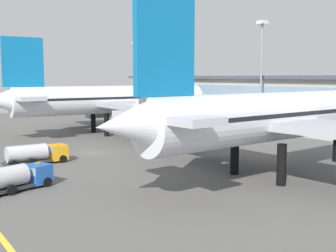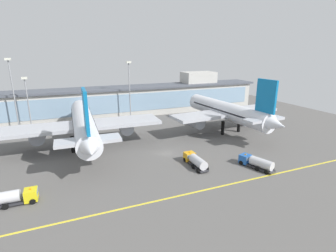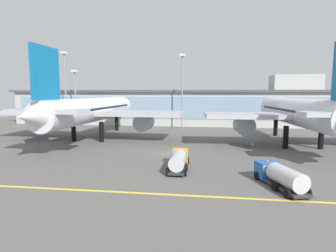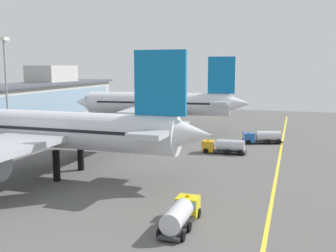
# 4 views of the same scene
# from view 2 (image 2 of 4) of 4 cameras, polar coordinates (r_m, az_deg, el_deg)

# --- Properties ---
(ground_plane) EXTENTS (180.00, 180.00, 0.00)m
(ground_plane) POSITION_cam_2_polar(r_m,az_deg,el_deg) (74.21, -0.47, -6.02)
(ground_plane) COLOR #5B5956
(taxiway_centreline_stripe) EXTENTS (144.00, 0.50, 0.01)m
(taxiway_centreline_stripe) POSITION_cam_2_polar(r_m,az_deg,el_deg) (56.47, 8.17, -13.81)
(taxiway_centreline_stripe) COLOR yellow
(taxiway_centreline_stripe) RESTS_ON ground
(terminal_building) EXTENTS (131.40, 14.00, 18.00)m
(terminal_building) POSITION_cam_2_polar(r_m,az_deg,el_deg) (118.53, -8.75, 5.75)
(terminal_building) COLOR beige
(terminal_building) RESTS_ON ground
(airliner_near_left) EXTENTS (46.09, 54.39, 20.21)m
(airliner_near_left) POSITION_cam_2_polar(r_m,az_deg,el_deg) (80.40, -18.13, 0.48)
(airliner_near_left) COLOR black
(airliner_near_left) RESTS_ON ground
(airliner_near_right) EXTENTS (41.66, 49.82, 20.29)m
(airliner_near_right) POSITION_cam_2_polar(r_m,az_deg,el_deg) (94.63, 12.79, 3.22)
(airliner_near_right) COLOR black
(airliner_near_right) RESTS_ON ground
(fuel_tanker_truck) EXTENTS (5.30, 9.35, 2.90)m
(fuel_tanker_truck) POSITION_cam_2_polar(r_m,az_deg,el_deg) (68.50, 18.75, -7.54)
(fuel_tanker_truck) COLOR black
(fuel_tanker_truck) RESTS_ON ground
(baggage_tug_near) EXTENTS (3.03, 9.08, 2.90)m
(baggage_tug_near) POSITION_cam_2_polar(r_m,az_deg,el_deg) (66.28, 5.98, -7.53)
(baggage_tug_near) COLOR black
(baggage_tug_near) RESTS_ON ground
(service_truck_far) EXTENTS (9.06, 2.96, 2.90)m
(service_truck_far) POSITION_cam_2_polar(r_m,az_deg,el_deg) (58.52, -30.96, -13.35)
(service_truck_far) COLOR black
(service_truck_far) RESTS_ON ground
(apron_light_mast_centre) EXTENTS (1.80, 1.80, 25.85)m
(apron_light_mast_centre) POSITION_cam_2_polar(r_m,az_deg,el_deg) (104.62, -31.17, 7.67)
(apron_light_mast_centre) COLOR gray
(apron_light_mast_centre) RESTS_ON ground
(apron_light_mast_east) EXTENTS (1.80, 1.80, 24.22)m
(apron_light_mast_east) POSITION_cam_2_polar(r_m,az_deg,el_deg) (106.16, -8.54, 9.42)
(apron_light_mast_east) COLOR gray
(apron_light_mast_east) RESTS_ON ground
(apron_light_mast_far_east) EXTENTS (1.80, 1.80, 19.51)m
(apron_light_mast_far_east) POSITION_cam_2_polar(r_m,az_deg,el_deg) (103.50, -28.71, 5.95)
(apron_light_mast_far_east) COLOR gray
(apron_light_mast_far_east) RESTS_ON ground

